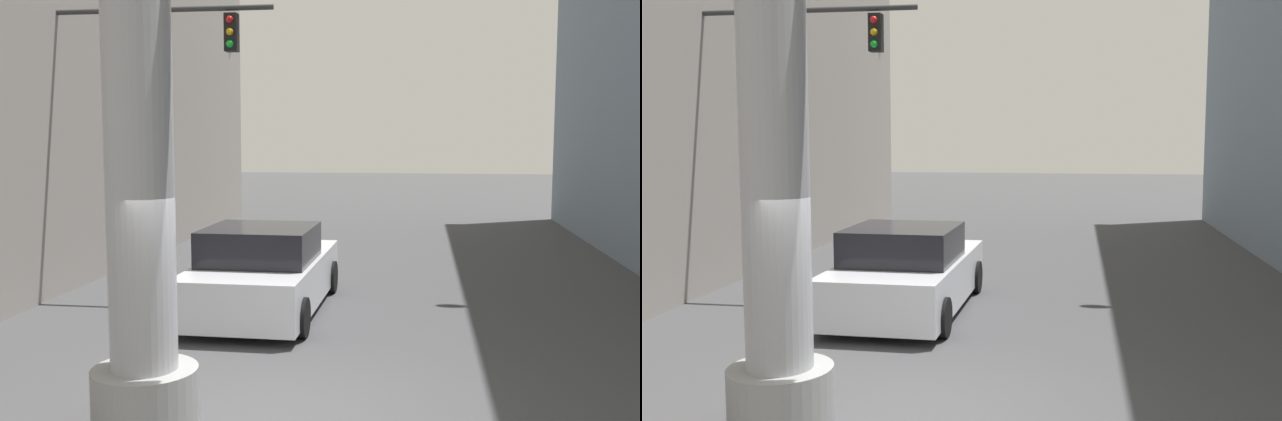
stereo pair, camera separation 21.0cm
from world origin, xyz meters
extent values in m
plane|color=#424244|center=(0.00, 10.00, 0.00)|extent=(87.23, 87.23, 0.00)
cylinder|color=#9E9EA3|center=(-1.23, -0.49, 4.03)|extent=(0.70, 0.70, 8.06)
cylinder|color=gray|center=(-1.23, -0.49, 0.35)|extent=(1.12, 1.12, 0.70)
cylinder|color=#333333|center=(-6.45, 5.77, 2.80)|extent=(0.14, 0.14, 5.60)
cylinder|color=#333333|center=(-3.79, 5.77, 5.50)|extent=(5.32, 0.10, 0.10)
cube|color=black|center=(-1.93, 5.77, 5.05)|extent=(0.24, 0.24, 0.70)
sphere|color=red|center=(-1.93, 5.64, 5.27)|extent=(0.14, 0.14, 0.14)
sphere|color=yellow|center=(-1.93, 5.64, 5.05)|extent=(0.14, 0.14, 0.14)
sphere|color=green|center=(-1.93, 5.64, 4.83)|extent=(0.14, 0.14, 0.14)
cylinder|color=black|center=(-2.05, 6.54, 0.32)|extent=(0.23, 0.64, 0.64)
cylinder|color=black|center=(-0.16, 6.51, 0.32)|extent=(0.23, 0.64, 0.64)
cylinder|color=black|center=(-2.10, 3.28, 0.32)|extent=(0.23, 0.64, 0.64)
cylinder|color=black|center=(-0.21, 3.25, 0.32)|extent=(0.23, 0.64, 0.64)
cube|color=silver|center=(-1.13, 4.89, 0.56)|extent=(2.06, 4.70, 0.80)
cube|color=black|center=(-1.13, 4.54, 1.26)|extent=(1.86, 1.99, 0.60)
cylinder|color=brown|center=(-6.44, 9.40, 3.29)|extent=(0.55, 0.42, 6.60)
ellipsoid|color=#27602D|center=(-5.74, 9.64, 6.44)|extent=(1.31, 0.58, 0.60)
ellipsoid|color=#26632D|center=(-5.91, 9.98, 6.47)|extent=(1.19, 1.15, 0.50)
ellipsoid|color=#2B5F2D|center=(-6.53, 10.17, 6.43)|extent=(0.62, 1.30, 0.64)
ellipsoid|color=#2F682D|center=(-7.02, 9.70, 6.38)|extent=(1.24, 0.65, 0.77)
ellipsoid|color=#306A2D|center=(-6.94, 9.18, 6.40)|extent=(1.23, 0.95, 0.72)
cylinder|color=brown|center=(-6.71, 18.42, 3.46)|extent=(0.35, 0.49, 6.92)
ellipsoid|color=#2A6B2D|center=(-5.88, 18.40, 6.73)|extent=(1.40, 0.47, 0.70)
ellipsoid|color=#256C2D|center=(-6.23, 19.08, 6.72)|extent=(1.00, 1.35, 0.74)
ellipsoid|color=#30732D|center=(-6.99, 19.07, 6.74)|extent=(1.04, 1.36, 0.67)
ellipsoid|color=#2C5D2D|center=(-7.32, 18.52, 6.80)|extent=(1.46, 0.48, 0.48)
ellipsoid|color=#306F2D|center=(-6.89, 17.79, 6.71)|extent=(0.87, 1.38, 0.75)
ellipsoid|color=#29662D|center=(-6.36, 17.77, 6.79)|extent=(0.81, 1.46, 0.52)
camera|label=1|loc=(1.62, -7.42, 3.12)|focal=40.00mm
camera|label=2|loc=(1.83, -7.39, 3.12)|focal=40.00mm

